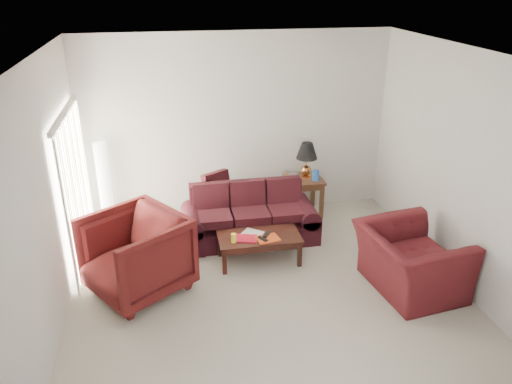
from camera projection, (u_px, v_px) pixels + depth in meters
floor at (268, 292)px, 6.47m from camera, size 5.00×5.00×0.00m
blinds at (75, 190)px, 6.79m from camera, size 0.10×2.00×2.16m
sofa at (250, 215)px, 7.58m from camera, size 2.12×1.08×0.84m
throw_pillow at (217, 186)px, 7.89m from camera, size 0.50×0.42×0.47m
end_table at (303, 196)px, 8.45m from camera, size 0.64×0.64×0.65m
table_lamp at (307, 160)px, 8.26m from camera, size 0.35×0.35×0.59m
clock at (293, 178)px, 8.13m from camera, size 0.15×0.06×0.15m
blue_canister at (316, 176)px, 8.19m from camera, size 0.12×0.12×0.17m
picture_frame at (290, 171)px, 8.39m from camera, size 0.14×0.17×0.06m
floor_lamp at (105, 186)px, 7.78m from camera, size 0.24×0.24×1.47m
armchair_left at (135, 255)px, 6.31m from camera, size 1.59×1.58×1.05m
armchair_right at (410, 261)px, 6.39m from camera, size 1.27×1.41×0.82m
coffee_table at (259, 248)px, 7.09m from camera, size 1.27×0.88×0.40m
magazine_red at (246, 239)px, 6.92m from camera, size 0.35×0.30×0.02m
magazine_white at (253, 233)px, 7.06m from camera, size 0.35×0.34×0.02m
magazine_orange at (268, 239)px, 6.92m from camera, size 0.35×0.29×0.02m
remote_a at (263, 239)px, 6.87m from camera, size 0.13×0.16×0.02m
remote_b at (267, 234)px, 6.99m from camera, size 0.15×0.18×0.02m
yellow_glass at (234, 238)px, 6.82m from camera, size 0.08×0.08×0.13m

